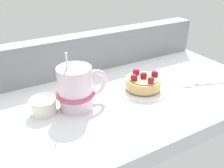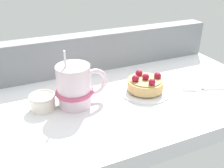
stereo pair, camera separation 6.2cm
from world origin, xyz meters
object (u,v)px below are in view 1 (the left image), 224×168
Objects in this scene: raspberry_tart at (143,82)px; sugar_bowl at (43,105)px; coffee_mug at (77,89)px; dessert_fork at (207,83)px; dessert_plate at (143,89)px.

sugar_bowl is (-26.37, 2.62, -0.59)cm from raspberry_tart.
coffee_mug is at bearing -12.53° from sugar_bowl.
dessert_fork is 45.18cm from sugar_bowl.
coffee_mug is 2.30× the size of sugar_bowl.
sugar_bowl reaches higher than dessert_fork.
dessert_plate is at bearing 159.98° from dessert_fork.
dessert_plate is at bearing -2.69° from coffee_mug.
raspberry_tart is at bearing -2.67° from coffee_mug.
sugar_bowl is at bearing 174.33° from raspberry_tart.
raspberry_tart is at bearing 159.96° from dessert_fork.
coffee_mug reaches higher than dessert_plate.
dessert_plate is 2.14× the size of sugar_bowl.
sugar_bowl reaches higher than dessert_plate.
dessert_fork is 2.70× the size of sugar_bowl.
dessert_fork is (36.30, -7.37, -4.69)cm from coffee_mug.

